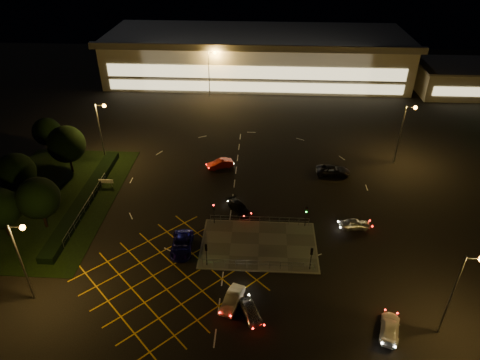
# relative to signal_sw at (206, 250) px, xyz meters

# --- Properties ---
(ground) EXTENTS (180.00, 180.00, 0.00)m
(ground) POSITION_rel_signal_sw_xyz_m (4.00, 5.99, -2.37)
(ground) COLOR black
(ground) RESTS_ON ground
(pedestrian_island) EXTENTS (14.00, 9.00, 0.12)m
(pedestrian_island) POSITION_rel_signal_sw_xyz_m (6.00, 3.99, -2.31)
(pedestrian_island) COLOR #4C4944
(pedestrian_island) RESTS_ON ground
(grass_verge) EXTENTS (18.00, 30.00, 0.08)m
(grass_verge) POSITION_rel_signal_sw_xyz_m (-24.00, 11.99, -2.33)
(grass_verge) COLOR black
(grass_verge) RESTS_ON ground
(hedge) EXTENTS (2.00, 26.00, 1.00)m
(hedge) POSITION_rel_signal_sw_xyz_m (-19.00, 11.99, -1.87)
(hedge) COLOR black
(hedge) RESTS_ON ground
(supermarket) EXTENTS (72.00, 26.50, 10.50)m
(supermarket) POSITION_rel_signal_sw_xyz_m (4.00, 67.95, 2.95)
(supermarket) COLOR beige
(supermarket) RESTS_ON ground
(retail_unit_a) EXTENTS (18.80, 14.80, 6.35)m
(retail_unit_a) POSITION_rel_signal_sw_xyz_m (50.00, 59.97, 0.85)
(retail_unit_a) COLOR beige
(retail_unit_a) RESTS_ON ground
(streetlight_sw) EXTENTS (1.78, 0.56, 10.03)m
(streetlight_sw) POSITION_rel_signal_sw_xyz_m (-17.56, -6.01, 4.20)
(streetlight_sw) COLOR slate
(streetlight_sw) RESTS_ON ground
(streetlight_se) EXTENTS (1.78, 0.56, 10.03)m
(streetlight_se) POSITION_rel_signal_sw_xyz_m (24.44, -8.01, 4.20)
(streetlight_se) COLOR slate
(streetlight_se) RESTS_ON ground
(streetlight_nw) EXTENTS (1.78, 0.56, 10.03)m
(streetlight_nw) POSITION_rel_signal_sw_xyz_m (-19.56, 23.99, 4.20)
(streetlight_nw) COLOR slate
(streetlight_nw) RESTS_ON ground
(streetlight_ne) EXTENTS (1.78, 0.56, 10.03)m
(streetlight_ne) POSITION_rel_signal_sw_xyz_m (28.44, 25.99, 4.20)
(streetlight_ne) COLOR slate
(streetlight_ne) RESTS_ON ground
(streetlight_far_left) EXTENTS (1.78, 0.56, 10.03)m
(streetlight_far_left) POSITION_rel_signal_sw_xyz_m (-5.56, 53.99, 4.20)
(streetlight_far_left) COLOR slate
(streetlight_far_left) RESTS_ON ground
(streetlight_far_right) EXTENTS (1.78, 0.56, 10.03)m
(streetlight_far_right) POSITION_rel_signal_sw_xyz_m (34.44, 55.99, 4.20)
(streetlight_far_right) COLOR slate
(streetlight_far_right) RESTS_ON ground
(signal_sw) EXTENTS (0.28, 0.30, 3.15)m
(signal_sw) POSITION_rel_signal_sw_xyz_m (0.00, 0.00, 0.00)
(signal_sw) COLOR black
(signal_sw) RESTS_ON pedestrian_island
(signal_se) EXTENTS (0.28, 0.30, 3.15)m
(signal_se) POSITION_rel_signal_sw_xyz_m (12.00, 0.00, 0.00)
(signal_se) COLOR black
(signal_se) RESTS_ON pedestrian_island
(signal_nw) EXTENTS (0.28, 0.30, 3.15)m
(signal_nw) POSITION_rel_signal_sw_xyz_m (0.00, 7.99, 0.00)
(signal_nw) COLOR black
(signal_nw) RESTS_ON pedestrian_island
(signal_ne) EXTENTS (0.28, 0.30, 3.15)m
(signal_ne) POSITION_rel_signal_sw_xyz_m (12.00, 7.99, 0.00)
(signal_ne) COLOR black
(signal_ne) RESTS_ON pedestrian_island
(tree_a) EXTENTS (5.04, 5.04, 6.86)m
(tree_a) POSITION_rel_signal_sw_xyz_m (-26.00, 3.99, 1.97)
(tree_a) COLOR black
(tree_a) RESTS_ON ground
(tree_b) EXTENTS (5.40, 5.40, 7.35)m
(tree_b) POSITION_rel_signal_sw_xyz_m (-28.00, 11.99, 2.28)
(tree_b) COLOR black
(tree_b) RESTS_ON ground
(tree_c) EXTENTS (5.76, 5.76, 7.84)m
(tree_c) POSITION_rel_signal_sw_xyz_m (-24.00, 19.99, 2.59)
(tree_c) COLOR black
(tree_c) RESTS_ON ground
(tree_d) EXTENTS (4.68, 4.68, 6.37)m
(tree_d) POSITION_rel_signal_sw_xyz_m (-30.00, 25.99, 1.65)
(tree_d) COLOR black
(tree_d) RESTS_ON ground
(tree_e) EXTENTS (5.40, 5.40, 7.35)m
(tree_e) POSITION_rel_signal_sw_xyz_m (-22.00, 5.99, 2.28)
(tree_e) COLOR black
(tree_e) RESTS_ON ground
(car_near_silver) EXTENTS (2.88, 4.07, 1.29)m
(car_near_silver) POSITION_rel_signal_sw_xyz_m (5.40, -7.03, -1.72)
(car_near_silver) COLOR silver
(car_near_silver) RESTS_ON ground
(car_queue_white) EXTENTS (2.60, 4.41, 1.37)m
(car_queue_white) POSITION_rel_signal_sw_xyz_m (3.40, -5.63, -1.68)
(car_queue_white) COLOR silver
(car_queue_white) RESTS_ON ground
(car_left_blue) EXTENTS (2.86, 5.61, 1.52)m
(car_left_blue) POSITION_rel_signal_sw_xyz_m (-3.39, 2.64, -1.61)
(car_left_blue) COLOR #0F0D52
(car_left_blue) RESTS_ON ground
(car_far_dkgrey) EXTENTS (3.88, 4.51, 1.24)m
(car_far_dkgrey) POSITION_rel_signal_sw_xyz_m (3.18, 10.99, -1.75)
(car_far_dkgrey) COLOR black
(car_far_dkgrey) RESTS_ON ground
(car_right_silver) EXTENTS (3.97, 1.87, 1.31)m
(car_right_silver) POSITION_rel_signal_sw_xyz_m (18.52, 8.11, -1.71)
(car_right_silver) COLOR silver
(car_right_silver) RESTS_ON ground
(car_circ_red) EXTENTS (4.51, 3.13, 1.41)m
(car_circ_red) POSITION_rel_signal_sw_xyz_m (-0.66, 22.65, -1.66)
(car_circ_red) COLOR maroon
(car_circ_red) RESTS_ON ground
(car_east_grey) EXTENTS (5.45, 2.71, 1.48)m
(car_east_grey) POSITION_rel_signal_sw_xyz_m (17.34, 21.49, -1.63)
(car_east_grey) COLOR black
(car_east_grey) RESTS_ON ground
(car_approach_white) EXTENTS (2.97, 4.71, 1.27)m
(car_approach_white) POSITION_rel_signal_sw_xyz_m (19.13, -8.30, -1.73)
(car_approach_white) COLOR silver
(car_approach_white) RESTS_ON ground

